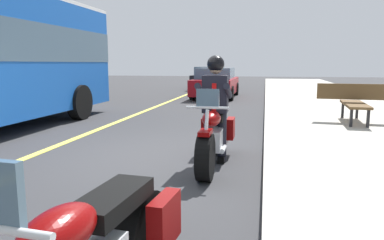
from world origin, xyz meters
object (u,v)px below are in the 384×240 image
at_px(rider_main, 215,99).
at_px(car_dark, 216,83).
at_px(motorcycle_main, 214,137).
at_px(bench_sidewalk, 355,100).
at_px(car_silver, 210,78).

relative_size(rider_main, car_dark, 0.38).
height_order(motorcycle_main, bench_sidewalk, motorcycle_main).
xyz_separation_m(car_silver, bench_sidewalk, (13.49, 5.70, 0.02)).
bearing_deg(motorcycle_main, car_dark, -172.48).
bearing_deg(motorcycle_main, bench_sidewalk, 143.56).
height_order(rider_main, car_silver, rider_main).
xyz_separation_m(motorcycle_main, bench_sidewalk, (-4.07, 3.00, 0.26)).
distance_m(rider_main, bench_sidewalk, 4.92).
distance_m(rider_main, car_dark, 11.48).
height_order(car_dark, bench_sidewalk, car_dark).
height_order(car_silver, car_dark, same).
height_order(motorcycle_main, rider_main, rider_main).
height_order(rider_main, car_dark, rider_main).
relative_size(car_silver, bench_sidewalk, 2.51).
bearing_deg(rider_main, bench_sidewalk, 142.20).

